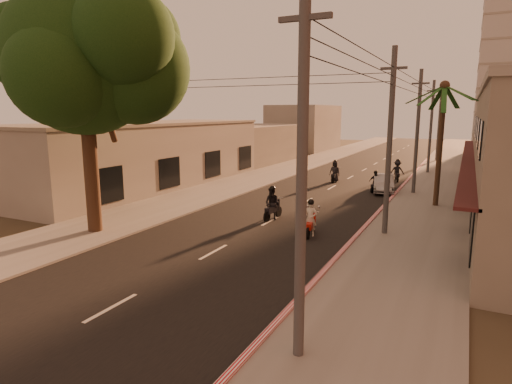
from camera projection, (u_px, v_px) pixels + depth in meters
The scene contains 18 objects.
ground at pixel (187, 267), 16.83m from camera, with size 160.00×160.00×0.00m, color #383023.
road at pixel (332, 187), 34.45m from camera, with size 10.00×140.00×0.02m, color black.
sidewalk_right at pixel (432, 195), 31.17m from camera, with size 5.00×140.00×0.12m, color slate.
sidewalk_left at pixel (249, 180), 37.71m from camera, with size 5.00×140.00×0.12m, color slate.
curb_stripe at pixel (386, 204), 27.81m from camera, with size 0.20×60.00×0.20m, color #B01223.
left_building at pixel (145, 154), 34.77m from camera, with size 8.20×24.20×5.20m.
broadleaf_tree at pixel (92, 59), 20.03m from camera, with size 9.60×8.70×12.10m.
palm_tree at pixel (444, 93), 26.12m from camera, with size 5.00×5.00×8.20m.
utility_poles at pixel (419, 104), 30.54m from camera, with size 1.20×48.26×9.00m.
filler_right at pixel (511, 138), 49.83m from camera, with size 8.00×14.00×6.00m, color gray.
filler_left_near at pixel (254, 143), 52.48m from camera, with size 8.00×14.00×4.40m, color gray.
filler_left_far at pixel (305, 128), 68.09m from camera, with size 8.00×14.00×7.00m, color gray.
scooter_red at pixel (311, 220), 20.91m from camera, with size 0.81×1.89×1.86m.
scooter_mid_a at pixel (272, 204), 24.06m from camera, with size 1.02×2.00×1.97m.
scooter_mid_b at pixel (375, 182), 32.39m from camera, with size 1.05×1.69×1.67m.
scooter_far_a at pixel (335, 172), 37.04m from camera, with size 0.91×1.97×1.94m.
scooter_far_b at pixel (397, 171), 37.43m from camera, with size 1.54×1.97×1.98m.
parked_car at pixel (383, 183), 32.43m from camera, with size 2.22×4.30×1.35m, color #919398.
Camera 1 is at (9.54, -13.12, 6.02)m, focal length 30.00 mm.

